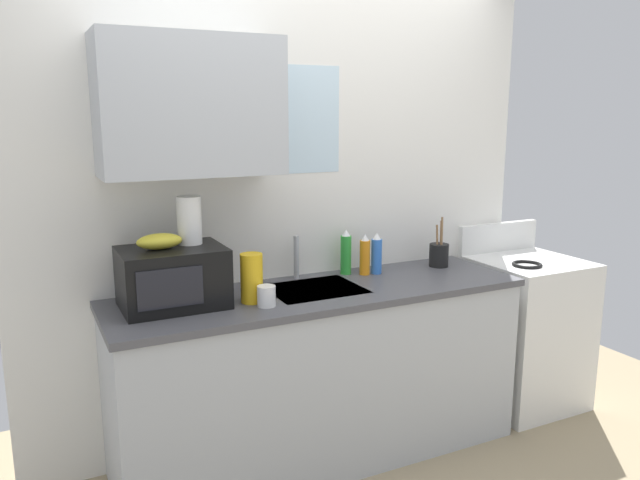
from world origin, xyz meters
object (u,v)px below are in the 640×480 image
dish_soap_bottle_orange (365,256)px  cereal_canister (252,278)px  banana_bunch (159,241)px  mug_white (266,296)px  microwave (173,277)px  stove_range (524,330)px  utensil_crock (439,254)px  paper_towel_roll (189,220)px  dish_soap_bottle_green (346,253)px  dish_soap_bottle_blue (377,255)px

dish_soap_bottle_orange → cereal_canister: bearing=-164.4°
banana_bunch → mug_white: banana_bunch is taller
microwave → cereal_canister: microwave is taller
stove_range → utensil_crock: bearing=168.7°
cereal_canister → utensil_crock: utensil_crock is taller
microwave → utensil_crock: (1.53, 0.07, -0.06)m
microwave → paper_towel_roll: 0.27m
microwave → banana_bunch: bearing=178.2°
dish_soap_bottle_orange → mug_white: bearing=-157.0°
microwave → mug_white: bearing=-26.6°
paper_towel_roll → cereal_canister: (0.24, -0.15, -0.27)m
paper_towel_roll → dish_soap_bottle_orange: size_ratio=0.99×
dish_soap_bottle_orange → utensil_crock: bearing=-3.9°
dish_soap_bottle_green → cereal_canister: bearing=-158.0°
utensil_crock → dish_soap_bottle_orange: bearing=176.1°
cereal_canister → dish_soap_bottle_green: bearing=22.0°
dish_soap_bottle_green → banana_bunch: bearing=-171.3°
banana_bunch → dish_soap_bottle_blue: (1.18, 0.09, -0.20)m
dish_soap_bottle_blue → utensil_crock: bearing=-3.1°
utensil_crock → mug_white: bearing=-167.3°
paper_towel_roll → utensil_crock: paper_towel_roll is taller
banana_bunch → utensil_crock: 1.60m
microwave → paper_towel_roll: size_ratio=2.09×
dish_soap_bottle_green → mug_white: 0.70m
banana_bunch → paper_towel_roll: (0.15, 0.05, 0.08)m
stove_range → mug_white: (-1.74, -0.14, 0.49)m
paper_towel_roll → dish_soap_bottle_orange: 1.00m
microwave → paper_towel_roll: bearing=27.2°
dish_soap_bottle_orange → mug_white: 0.75m
dish_soap_bottle_blue → mug_white: (-0.75, -0.28, -0.06)m
microwave → utensil_crock: utensil_crock is taller
dish_soap_bottle_green → dish_soap_bottle_blue: size_ratio=1.09×
cereal_canister → utensil_crock: bearing=8.1°
dish_soap_bottle_green → dish_soap_bottle_blue: dish_soap_bottle_green is taller
paper_towel_roll → cereal_canister: 0.39m
banana_bunch → cereal_canister: bearing=-14.4°
mug_white → cereal_canister: bearing=111.8°
stove_range → utensil_crock: (-0.58, 0.12, 0.51)m
cereal_canister → utensil_crock: size_ratio=0.79×
stove_range → microwave: (-2.11, 0.04, 0.58)m
banana_bunch → stove_range: bearing=-1.2°
banana_bunch → dish_soap_bottle_blue: banana_bunch is taller
microwave → dish_soap_bottle_blue: size_ratio=2.04×
stove_range → paper_towel_roll: size_ratio=4.91×
banana_bunch → dish_soap_bottle_blue: 1.20m
mug_white → dish_soap_bottle_blue: bearing=20.5°
dish_soap_bottle_green → dish_soap_bottle_blue: 0.17m
dish_soap_bottle_green → cereal_canister: 0.69m
dish_soap_bottle_blue → mug_white: 0.81m
stove_range → microwave: size_ratio=2.35×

